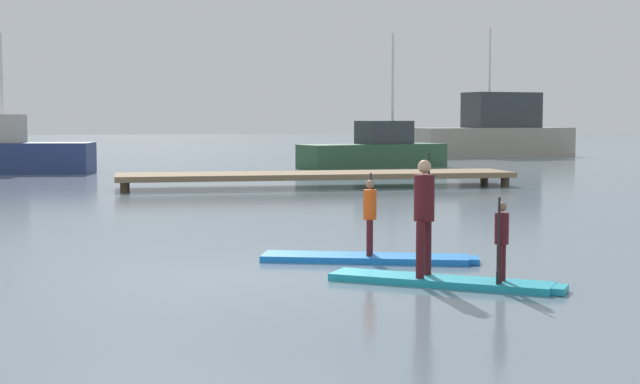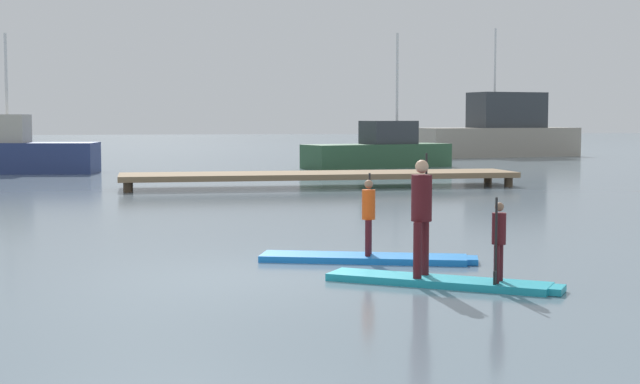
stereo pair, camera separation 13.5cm
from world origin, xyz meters
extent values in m
plane|color=slate|center=(0.00, 0.00, 0.00)|extent=(240.00, 240.00, 0.00)
cube|color=blue|center=(1.73, 1.13, 0.05)|extent=(3.32, 1.73, 0.10)
cube|color=blue|center=(3.32, 0.60, 0.05)|extent=(0.39, 0.56, 0.09)
cylinder|color=#4C1419|center=(1.85, 1.23, 0.39)|extent=(0.09, 0.09, 0.57)
cylinder|color=#4C1419|center=(1.77, 0.99, 0.39)|extent=(0.09, 0.09, 0.57)
cylinder|color=#E54C14|center=(1.81, 1.11, 0.91)|extent=(0.27, 0.27, 0.47)
sphere|color=#8C664C|center=(1.81, 1.11, 1.23)|extent=(0.14, 0.14, 0.14)
cylinder|color=black|center=(1.86, 1.28, 0.75)|extent=(0.03, 0.03, 1.30)
cube|color=black|center=(1.86, 1.28, 0.19)|extent=(0.07, 0.14, 0.18)
cube|color=#1E9EB2|center=(2.22, -1.12, 0.05)|extent=(2.87, 2.23, 0.10)
cube|color=#1E9EB2|center=(3.53, -2.01, 0.05)|extent=(0.44, 0.49, 0.09)
cylinder|color=#4C1419|center=(2.13, -0.85, 0.48)|extent=(0.12, 0.12, 0.77)
cylinder|color=#4C1419|center=(1.94, -1.13, 0.48)|extent=(0.12, 0.12, 0.77)
cylinder|color=#4C1419|center=(2.04, -0.99, 1.18)|extent=(0.39, 0.39, 0.63)
sphere|color=tan|center=(2.04, -0.99, 1.61)|extent=(0.18, 0.18, 0.18)
cylinder|color=black|center=(2.15, -0.82, 0.94)|extent=(0.03, 0.03, 1.69)
cube|color=black|center=(2.15, -0.82, 0.19)|extent=(0.10, 0.13, 0.18)
cylinder|color=#4C1419|center=(2.98, -1.50, 0.35)|extent=(0.08, 0.08, 0.51)
cylinder|color=#4C1419|center=(2.86, -1.68, 0.35)|extent=(0.08, 0.08, 0.51)
cylinder|color=#4C1419|center=(2.92, -1.59, 0.81)|extent=(0.26, 0.26, 0.42)
sphere|color=#8C664C|center=(2.92, -1.59, 1.10)|extent=(0.12, 0.12, 0.12)
cylinder|color=black|center=(2.83, -1.73, 0.67)|extent=(0.03, 0.03, 1.14)
cube|color=black|center=(2.83, -1.73, 0.19)|extent=(0.10, 0.13, 0.18)
cylinder|color=silver|center=(-7.17, 27.24, 4.10)|extent=(0.12, 0.12, 3.34)
cube|color=#2D5638|center=(8.98, 28.66, 0.54)|extent=(7.31, 4.13, 1.09)
cube|color=#33383D|center=(9.57, 28.85, 1.62)|extent=(2.69, 2.22, 1.07)
cylinder|color=silver|center=(10.01, 28.99, 4.19)|extent=(0.12, 0.12, 4.06)
cube|color=#9E9384|center=(18.98, 39.30, 0.86)|extent=(10.29, 4.99, 1.71)
cube|color=#33383D|center=(19.67, 39.44, 2.76)|extent=(4.64, 3.06, 2.09)
cylinder|color=silver|center=(18.83, 39.28, 5.68)|extent=(0.12, 0.12, 3.76)
cube|color=#846B4C|center=(4.05, 16.97, 0.40)|extent=(13.01, 2.48, 0.18)
cylinder|color=#473828|center=(-2.15, 16.02, 0.24)|extent=(0.28, 0.28, 0.49)
cylinder|color=#473828|center=(-2.15, 17.91, 0.24)|extent=(0.28, 0.28, 0.49)
cylinder|color=#473828|center=(10.26, 16.02, 0.24)|extent=(0.28, 0.28, 0.49)
cylinder|color=#473828|center=(10.26, 17.91, 0.24)|extent=(0.28, 0.28, 0.49)
camera|label=1|loc=(-1.84, -13.15, 2.27)|focal=52.38mm
camera|label=2|loc=(-1.70, -13.17, 2.27)|focal=52.38mm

